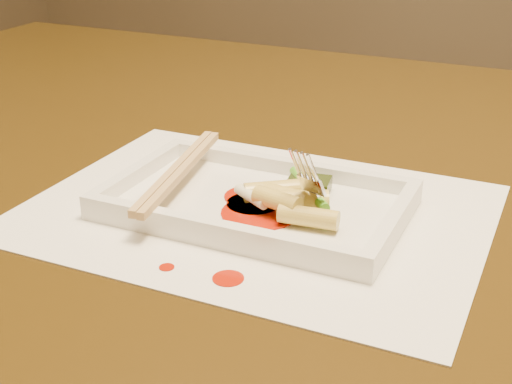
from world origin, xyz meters
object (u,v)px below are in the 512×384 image
at_px(placemat, 256,211).
at_px(chopstick_a, 175,169).
at_px(table, 258,222).
at_px(fork, 342,128).
at_px(plate_base, 256,206).

xyz_separation_m(placemat, chopstick_a, (-0.08, 0.00, 0.03)).
relative_size(table, fork, 10.00).
bearing_deg(fork, table, 134.13).
xyz_separation_m(table, fork, (0.14, -0.15, 0.18)).
bearing_deg(table, chopstick_a, -93.27).
relative_size(chopstick_a, fork, 1.41).
bearing_deg(fork, placemat, -165.58).
distance_m(table, plate_base, 0.21).
relative_size(table, placemat, 3.50).
bearing_deg(fork, chopstick_a, -173.25).
xyz_separation_m(plate_base, fork, (0.07, 0.02, 0.08)).
height_order(table, chopstick_a, chopstick_a).
bearing_deg(chopstick_a, fork, 6.75).
bearing_deg(placemat, plate_base, 0.00).
bearing_deg(plate_base, chopstick_a, 180.00).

